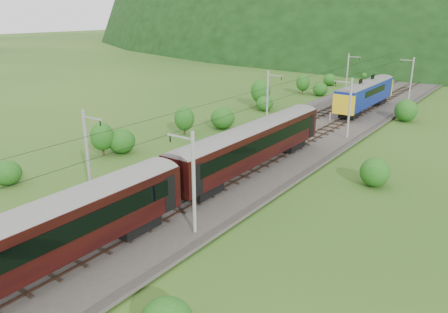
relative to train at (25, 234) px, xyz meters
The scene contains 14 objects.
ground 12.13m from the train, 102.06° to the left, with size 600.00×600.00×0.00m, color #244A17.
railbed 21.70m from the train, 96.45° to the left, with size 14.00×220.00×0.30m, color #38332D.
track_left 22.06m from the train, 102.74° to the left, with size 2.40×220.00×0.27m.
track_right 21.53m from the train, 90.00° to the left, with size 2.40×220.00×0.27m.
catenary_left 44.07m from the train, 101.15° to the left, with size 2.54×192.28×8.00m.
catenary_right 43.40m from the train, 85.08° to the left, with size 2.54×192.28×8.00m.
overhead_wires 21.61m from the train, 96.45° to the left, with size 4.83×198.00×0.03m.
mountain_ridge 334.46m from the train, 111.47° to the left, with size 336.00×280.00×132.00m, color black.
train is the anchor object (origin of this frame).
hazard_post_near 37.13m from the train, 94.21° to the left, with size 0.15×0.15×1.43m, color red.
hazard_post_far 51.11m from the train, 92.09° to the left, with size 0.14×0.14×1.31m, color red.
signal 79.28m from the train, 94.67° to the left, with size 0.27×0.27×2.47m.
vegetation_left 25.80m from the train, 126.05° to the left, with size 8.55×141.13×5.60m.
vegetation_right 26.53m from the train, 69.43° to the left, with size 7.65×87.94×3.10m.
Camera 1 is at (25.57, -23.10, 16.50)m, focal length 35.00 mm.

